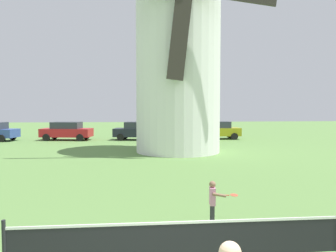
{
  "coord_description": "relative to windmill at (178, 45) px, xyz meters",
  "views": [
    {
      "loc": [
        -0.44,
        -3.46,
        2.78
      ],
      "look_at": [
        0.23,
        3.53,
        2.39
      ],
      "focal_mm": 34.8,
      "sensor_mm": 36.0,
      "label": 1
    }
  ],
  "objects": [
    {
      "name": "windmill",
      "position": [
        0.0,
        0.0,
        0.0
      ],
      "size": [
        10.11,
        5.99,
        14.32
      ],
      "color": "white",
      "rests_on": "ground_plane"
    },
    {
      "name": "tennis_net",
      "position": [
        -1.91,
        -15.34,
        -5.99
      ],
      "size": [
        5.4,
        0.06,
        1.1
      ],
      "color": "black",
      "rests_on": "ground_plane"
    },
    {
      "name": "player_far",
      "position": [
        -0.77,
        -12.87,
        -6.08
      ],
      "size": [
        0.65,
        0.49,
        1.05
      ],
      "color": "#333338",
      "rests_on": "ground_plane"
    },
    {
      "name": "parked_car_red",
      "position": [
        -8.58,
        8.13,
        -5.86
      ],
      "size": [
        4.42,
        2.39,
        1.56
      ],
      "color": "red",
      "rests_on": "ground_plane"
    },
    {
      "name": "parked_car_black",
      "position": [
        -2.34,
        7.66,
        -5.86
      ],
      "size": [
        4.61,
        2.5,
        1.56
      ],
      "color": "#1E232D",
      "rests_on": "ground_plane"
    },
    {
      "name": "parked_car_mustard",
      "position": [
        4.48,
        7.92,
        -5.86
      ],
      "size": [
        4.1,
        2.02,
        1.56
      ],
      "color": "#999919",
      "rests_on": "ground_plane"
    }
  ]
}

